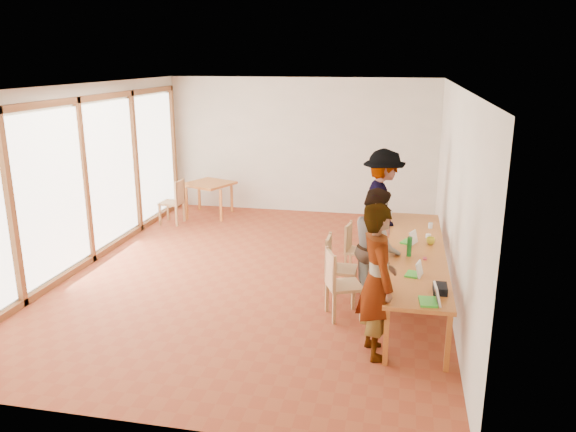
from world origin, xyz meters
TOP-DOWN VIEW (x-y plane):
  - ground at (0.00, 0.00)m, footprint 8.00×8.00m
  - wall_back at (0.00, 4.00)m, footprint 6.00×0.10m
  - wall_front at (0.00, -4.00)m, footprint 6.00×0.10m
  - wall_right at (3.00, 0.00)m, footprint 0.10×8.00m
  - window_wall at (-2.96, 0.00)m, footprint 0.10×8.00m
  - ceiling at (0.00, 0.00)m, footprint 6.00×8.00m
  - communal_table at (2.50, -0.49)m, footprint 0.80×4.00m
  - side_table at (-1.92, 3.20)m, footprint 0.90×0.90m
  - chair_near at (1.47, -1.32)m, footprint 0.58×0.58m
  - chair_mid at (1.35, -0.66)m, footprint 0.44×0.44m
  - chair_far at (1.53, 0.31)m, footprint 0.44×0.44m
  - chair_empty at (1.82, 0.95)m, footprint 0.48×0.48m
  - chair_spare at (-2.40, 2.45)m, footprint 0.46×0.46m
  - person_near at (2.02, -2.19)m, footprint 0.64×0.79m
  - person_mid at (1.94, -0.71)m, footprint 0.81×0.94m
  - person_far at (1.94, 1.20)m, footprint 0.97×1.37m
  - laptop_near at (2.65, -2.29)m, footprint 0.25×0.28m
  - laptop_mid at (2.48, -1.48)m, footprint 0.24×0.26m
  - laptop_far at (2.42, -0.18)m, footprint 0.27×0.28m
  - yellow_mug at (2.71, -0.16)m, footprint 0.17×0.17m
  - green_bottle at (2.39, -0.76)m, footprint 0.07×0.07m
  - clear_glass at (2.74, 0.67)m, footprint 0.07×0.07m
  - condiment_cup at (2.68, 0.13)m, footprint 0.08×0.08m
  - pink_phone at (2.61, -0.83)m, footprint 0.05×0.10m
  - black_pouch at (2.75, -1.96)m, footprint 0.16×0.26m

SIDE VIEW (x-z plane):
  - ground at x=0.00m, z-range 0.00..0.00m
  - chair_empty at x=1.82m, z-range 0.28..0.71m
  - chair_far at x=1.53m, z-range 0.29..0.75m
  - chair_mid at x=1.35m, z-range 0.32..0.82m
  - chair_spare at x=-2.40m, z-range 0.33..0.83m
  - chair_near at x=1.47m, z-range 0.33..0.83m
  - side_table at x=-1.92m, z-range 0.29..1.04m
  - communal_table at x=2.50m, z-range 0.33..1.08m
  - pink_phone at x=2.61m, z-range 0.75..0.76m
  - condiment_cup at x=2.68m, z-range 0.75..0.81m
  - clear_glass at x=2.74m, z-range 0.75..0.84m
  - black_pouch at x=2.75m, z-range 0.75..0.84m
  - yellow_mug at x=2.71m, z-range 0.75..0.85m
  - laptop_mid at x=2.48m, z-range 0.71..0.90m
  - laptop_far at x=2.42m, z-range 0.71..0.90m
  - laptop_near at x=2.65m, z-range 0.70..0.92m
  - person_mid at x=1.94m, z-range 0.00..1.69m
  - green_bottle at x=2.39m, z-range 0.75..1.03m
  - person_near at x=2.02m, z-range 0.00..1.86m
  - person_far at x=1.94m, z-range 0.00..1.93m
  - wall_back at x=0.00m, z-range 0.00..3.00m
  - wall_front at x=0.00m, z-range 0.00..3.00m
  - wall_right at x=3.00m, z-range 0.00..3.00m
  - window_wall at x=-2.96m, z-range 0.00..3.00m
  - ceiling at x=0.00m, z-range 3.00..3.04m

